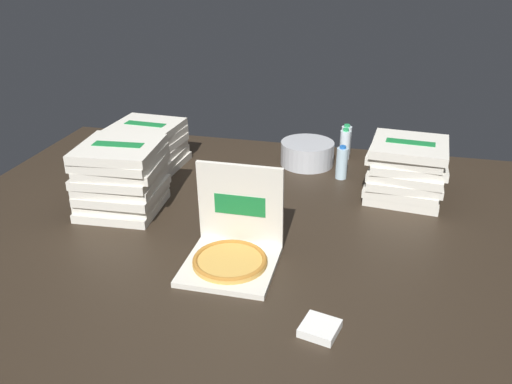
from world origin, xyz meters
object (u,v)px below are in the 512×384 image
object	(u,v)px
ice_bucket	(307,153)
water_bottle_2	(345,145)
water_bottle_0	(346,140)
water_bottle_1	(342,163)
pizza_stack_right_mid	(148,145)
napkin_pile	(320,328)
open_pizza_box	(234,246)
pizza_stack_right_far	(121,177)
pizza_stack_left_near	(406,170)

from	to	relation	value
ice_bucket	water_bottle_2	bearing A→B (deg)	34.29
water_bottle_0	water_bottle_1	xyz separation A→B (m)	(0.01, -0.40, 0.00)
pizza_stack_right_mid	ice_bucket	world-z (taller)	pizza_stack_right_mid
water_bottle_1	napkin_pile	xyz separation A→B (m)	(0.05, -1.39, -0.08)
water_bottle_0	water_bottle_1	bearing A→B (deg)	-88.84
water_bottle_2	napkin_pile	size ratio (longest dim) A/B	1.57
ice_bucket	water_bottle_2	size ratio (longest dim) A/B	1.63
ice_bucket	napkin_pile	xyz separation A→B (m)	(0.28, -1.55, -0.06)
water_bottle_1	napkin_pile	bearing A→B (deg)	-87.90
open_pizza_box	napkin_pile	size ratio (longest dim) A/B	3.20
pizza_stack_right_far	water_bottle_0	bearing A→B (deg)	45.06
pizza_stack_right_far	water_bottle_2	bearing A→B (deg)	42.70
water_bottle_0	napkin_pile	xyz separation A→B (m)	(0.06, -1.78, -0.08)
water_bottle_1	napkin_pile	size ratio (longest dim) A/B	1.57
open_pizza_box	pizza_stack_right_far	world-z (taller)	open_pizza_box
pizza_stack_right_mid	open_pizza_box	bearing A→B (deg)	-49.13
napkin_pile	open_pizza_box	bearing A→B (deg)	138.61
ice_bucket	water_bottle_0	xyz separation A→B (m)	(0.22, 0.23, 0.02)
open_pizza_box	water_bottle_2	bearing A→B (deg)	74.74
pizza_stack_right_far	water_bottle_1	distance (m)	1.25
water_bottle_1	water_bottle_2	bearing A→B (deg)	91.51
water_bottle_1	water_bottle_0	bearing A→B (deg)	91.16
pizza_stack_right_far	napkin_pile	xyz separation A→B (m)	(1.11, -0.73, -0.16)
water_bottle_0	water_bottle_2	distance (m)	0.08
water_bottle_1	water_bottle_2	size ratio (longest dim) A/B	1.00
open_pizza_box	pizza_stack_right_far	xyz separation A→B (m)	(-0.69, 0.36, 0.10)
pizza_stack_right_mid	pizza_stack_left_near	distance (m)	1.53
pizza_stack_left_near	water_bottle_0	bearing A→B (deg)	122.85
pizza_stack_left_near	napkin_pile	bearing A→B (deg)	-103.91
open_pizza_box	water_bottle_2	distance (m)	1.38
pizza_stack_left_near	water_bottle_1	size ratio (longest dim) A/B	2.20
open_pizza_box	pizza_stack_right_mid	xyz separation A→B (m)	(-0.80, 0.93, 0.05)
ice_bucket	water_bottle_2	xyz separation A→B (m)	(0.22, 0.15, 0.02)
pizza_stack_left_near	water_bottle_2	size ratio (longest dim) A/B	2.20
open_pizza_box	ice_bucket	world-z (taller)	open_pizza_box
pizza_stack_right_mid	pizza_stack_right_far	xyz separation A→B (m)	(0.11, -0.57, 0.04)
open_pizza_box	water_bottle_0	distance (m)	1.46
open_pizza_box	water_bottle_1	distance (m)	1.08
pizza_stack_right_far	water_bottle_1	xyz separation A→B (m)	(1.06, 0.66, -0.08)
pizza_stack_right_far	pizza_stack_left_near	bearing A→B (deg)	19.26
pizza_stack_right_mid	pizza_stack_right_far	size ratio (longest dim) A/B	0.97
water_bottle_1	napkin_pile	distance (m)	1.39
water_bottle_1	open_pizza_box	bearing A→B (deg)	-110.09
pizza_stack_right_far	ice_bucket	bearing A→B (deg)	44.58
open_pizza_box	water_bottle_1	xyz separation A→B (m)	(0.37, 1.01, 0.01)
pizza_stack_left_near	napkin_pile	xyz separation A→B (m)	(-0.30, -1.22, -0.14)
pizza_stack_left_near	ice_bucket	size ratio (longest dim) A/B	1.35
pizza_stack_right_mid	napkin_pile	bearing A→B (deg)	-46.71
water_bottle_0	napkin_pile	size ratio (longest dim) A/B	1.57
water_bottle_1	pizza_stack_right_far	bearing A→B (deg)	-148.25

